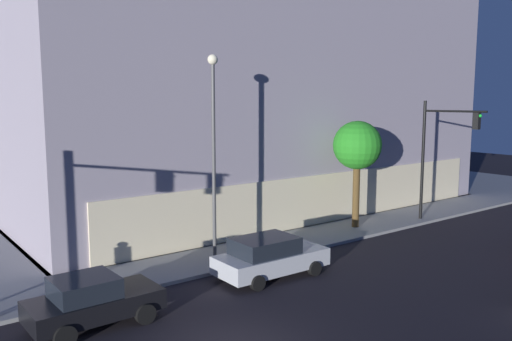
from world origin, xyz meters
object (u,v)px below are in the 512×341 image
traffic_light_far_corner (440,144)px  car_silver (270,256)px  sidewalk_tree (357,147)px  modern_building (192,55)px  car_black (92,301)px  street_lamp_sidewalk (213,135)px

traffic_light_far_corner → car_silver: 14.01m
traffic_light_far_corner → car_silver: traffic_light_far_corner is taller
car_silver → traffic_light_far_corner: bearing=5.1°
traffic_light_far_corner → sidewalk_tree: bearing=156.6°
modern_building → traffic_light_far_corner: bearing=-73.6°
sidewalk_tree → car_black: bearing=-168.0°
sidewalk_tree → car_black: size_ratio=1.41×
traffic_light_far_corner → sidewalk_tree: traffic_light_far_corner is taller
traffic_light_far_corner → modern_building: bearing=106.4°
street_lamp_sidewalk → sidewalk_tree: (9.55, 0.39, -1.02)m
traffic_light_far_corner → car_silver: size_ratio=1.47×
modern_building → sidewalk_tree: (0.70, -16.29, -5.95)m
street_lamp_sidewalk → car_silver: (0.82, -2.83, -4.81)m
modern_building → car_silver: modern_building is taller
street_lamp_sidewalk → car_silver: size_ratio=1.88×
modern_building → sidewalk_tree: modern_building is taller
sidewalk_tree → car_silver: 10.05m
sidewalk_tree → car_silver: bearing=-159.7°
car_silver → street_lamp_sidewalk: bearing=106.1°
street_lamp_sidewalk → sidewalk_tree: bearing=2.3°
street_lamp_sidewalk → car_silver: street_lamp_sidewalk is taller
modern_building → car_black: modern_building is taller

